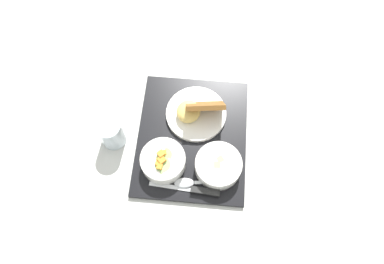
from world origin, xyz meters
name	(u,v)px	position (x,y,z in m)	size (l,w,h in m)	color
ground_plane	(192,138)	(0.00, 0.00, 0.00)	(4.00, 4.00, 0.00)	silver
serving_tray	(192,137)	(0.00, 0.00, 0.01)	(0.42, 0.36, 0.01)	black
bowl_salad	(163,161)	(-0.08, 0.08, 0.04)	(0.12, 0.12, 0.06)	white
bowl_soup	(218,165)	(-0.10, -0.07, 0.04)	(0.13, 0.13, 0.05)	white
plate_main	(196,111)	(0.07, -0.02, 0.03)	(0.18, 0.18, 0.10)	white
knife	(200,191)	(-0.16, -0.01, 0.02)	(0.05, 0.19, 0.02)	silver
spoon	(193,183)	(-0.14, 0.01, 0.02)	(0.03, 0.15, 0.01)	silver
glass_water	(112,134)	(0.01, 0.23, 0.04)	(0.07, 0.07, 0.09)	silver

